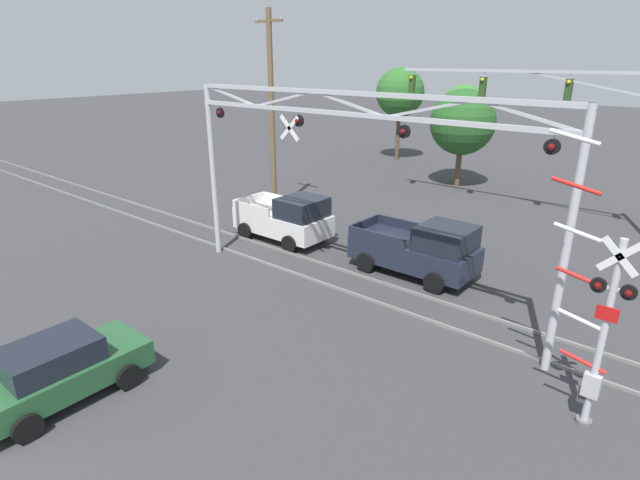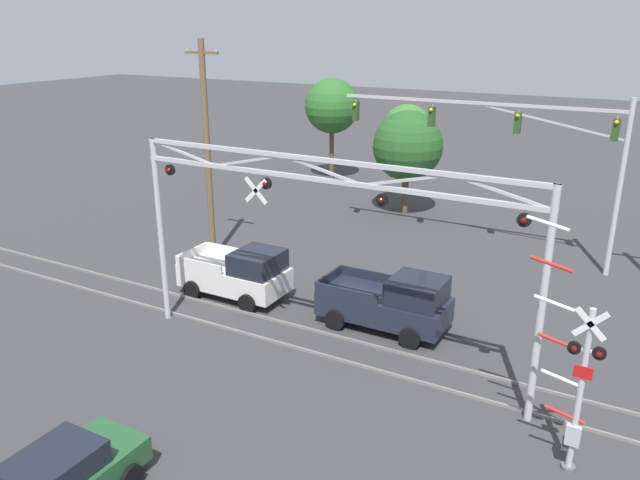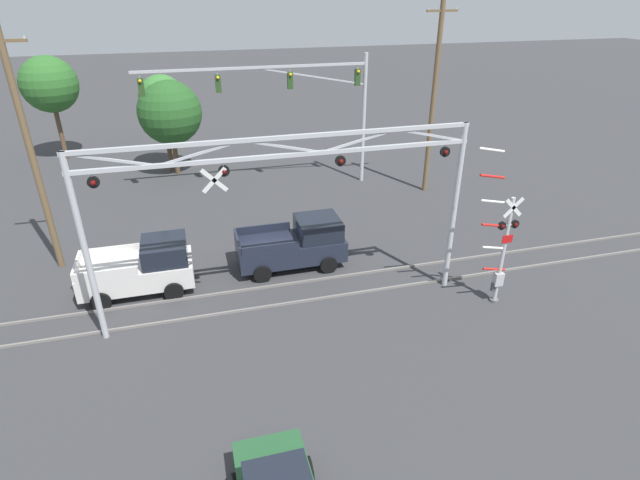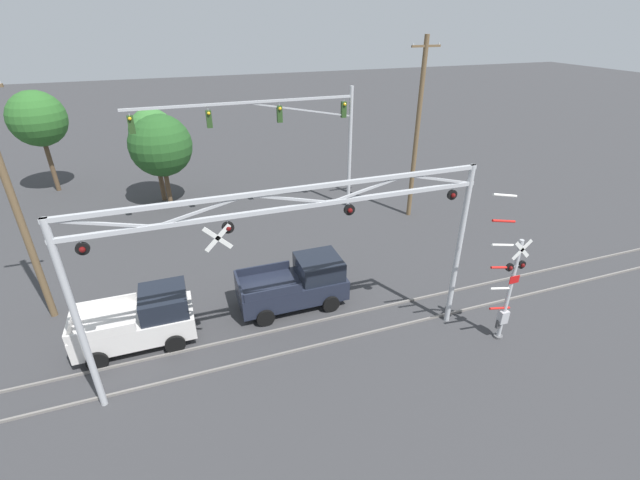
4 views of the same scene
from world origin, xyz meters
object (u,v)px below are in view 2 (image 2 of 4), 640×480
Objects in this scene: traffic_signal_span at (535,144)px; pickup_truck_following at (239,273)px; pickup_truck_lead at (391,302)px; background_tree_far_right_verge at (408,146)px; background_tree_beyond_span at (332,106)px; crossing_gantry at (321,218)px; utility_pole_left at (207,151)px; sedan_waiting at (60,480)px; background_tree_far_left_verge at (407,130)px; crossing_signal_mast at (575,388)px.

traffic_signal_span is 2.99× the size of pickup_truck_following.
background_tree_far_right_verge is at bearing 109.63° from pickup_truck_lead.
background_tree_beyond_span is (-6.35, 20.02, 4.23)m from pickup_truck_following.
background_tree_beyond_span is (-12.91, 19.60, 4.23)m from pickup_truck_lead.
background_tree_beyond_span reaches higher than crossing_gantry.
utility_pole_left reaches higher than background_tree_beyond_span.
sedan_waiting is (-5.92, -21.84, -4.83)m from traffic_signal_span.
pickup_truck_lead is (1.11, 3.33, -4.00)m from crossing_gantry.
traffic_signal_span is 9.86m from background_tree_far_left_verge.
crossing_gantry reaches higher than pickup_truck_following.
traffic_signal_span reaches higher than sedan_waiting.
utility_pole_left is 13.25m from background_tree_far_left_verge.
utility_pole_left reaches higher than crossing_signal_mast.
utility_pole_left is 1.66× the size of background_tree_far_right_verge.
pickup_truck_following is at bearing 151.87° from crossing_gantry.
pickup_truck_following is 15.89m from background_tree_far_left_verge.
utility_pole_left is at bearing 156.07° from crossing_signal_mast.
pickup_truck_following is 6.48m from utility_pole_left.
crossing_signal_mast is at bearing 35.65° from sedan_waiting.
background_tree_beyond_span is (-15.72, 9.96, -0.35)m from traffic_signal_span.
utility_pole_left is at bearing -111.99° from background_tree_far_left_verge.
pickup_truck_following is 12.28m from sedan_waiting.
utility_pole_left is (-9.29, 6.03, 0.18)m from crossing_gantry.
traffic_signal_span reaches higher than pickup_truck_lead.
sedan_waiting is 33.57m from background_tree_beyond_span.
pickup_truck_lead is at bearing 75.67° from sedan_waiting.
utility_pole_left is 1.60× the size of background_tree_far_left_verge.
crossing_gantry is 2.11× the size of crossing_signal_mast.
traffic_signal_span is 3.31× the size of sedan_waiting.
background_tree_beyond_span is (-9.80, 31.80, 4.48)m from sedan_waiting.
crossing_signal_mast is 22.70m from background_tree_far_right_verge.
crossing_gantry is 8.65m from crossing_signal_mast.
pickup_truck_lead is at bearing -70.01° from background_tree_far_left_verge.
utility_pole_left is 12.74m from background_tree_far_right_verge.
crossing_signal_mast reaches higher than sedan_waiting.
pickup_truck_lead is (-6.93, 5.00, -1.28)m from crossing_signal_mast.
crossing_gantry is 1.91× the size of background_tree_beyond_span.
sedan_waiting is (-3.12, -12.20, -0.25)m from pickup_truck_lead.
sedan_waiting is 17.17m from utility_pole_left.
crossing_signal_mast is 1.07× the size of background_tree_far_right_verge.
sedan_waiting is at bearing -72.88° from background_tree_beyond_span.
background_tree_beyond_span is at bearing 145.49° from background_tree_far_right_verge.
sedan_waiting is at bearing -85.10° from background_tree_far_left_verge.
background_tree_far_right_verge reaches higher than pickup_truck_following.
traffic_signal_span reaches higher than crossing_signal_mast.
sedan_waiting is (-2.01, -8.87, -4.25)m from crossing_gantry.
traffic_signal_span is 1.85× the size of background_tree_beyond_span.
pickup_truck_following is at bearing -176.36° from pickup_truck_lead.
crossing_gantry is at bearing -28.13° from pickup_truck_following.
background_tree_far_right_verge is (-7.87, 4.56, -1.55)m from traffic_signal_span.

